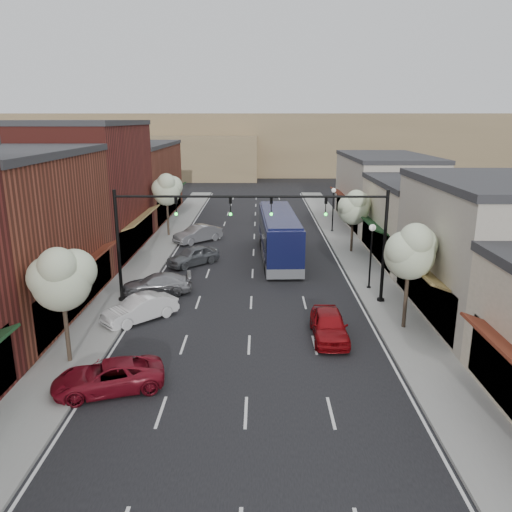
{
  "coord_description": "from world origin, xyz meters",
  "views": [
    {
      "loc": [
        0.52,
        -21.01,
        10.97
      ],
      "look_at": [
        0.28,
        10.89,
        2.2
      ],
      "focal_mm": 35.0,
      "sensor_mm": 36.0,
      "label": 1
    }
  ],
  "objects_px": {
    "signal_mast_left": "(157,230)",
    "tree_right_far": "(354,206)",
    "signal_mast_right": "(345,230)",
    "parked_car_b": "(140,309)",
    "red_hatchback": "(329,325)",
    "parked_car_e": "(198,234)",
    "tree_left_far": "(167,189)",
    "parked_car_d": "(193,256)",
    "parked_car_c": "(157,284)",
    "tree_right_near": "(411,250)",
    "lamp_post_far": "(333,202)",
    "coach_bus": "(279,235)",
    "lamp_post_near": "(371,246)",
    "tree_left_near": "(62,277)",
    "parked_car_a": "(108,377)"
  },
  "relations": [
    {
      "from": "tree_right_near",
      "to": "tree_left_far",
      "type": "distance_m",
      "value": 27.56
    },
    {
      "from": "lamp_post_near",
      "to": "red_hatchback",
      "type": "height_order",
      "value": "lamp_post_near"
    },
    {
      "from": "lamp_post_far",
      "to": "lamp_post_near",
      "type": "bearing_deg",
      "value": -90.0
    },
    {
      "from": "tree_right_near",
      "to": "tree_left_near",
      "type": "height_order",
      "value": "tree_right_near"
    },
    {
      "from": "signal_mast_left",
      "to": "tree_right_far",
      "type": "xyz_separation_m",
      "value": [
        13.97,
        11.95,
        -0.63
      ]
    },
    {
      "from": "red_hatchback",
      "to": "parked_car_b",
      "type": "bearing_deg",
      "value": 167.93
    },
    {
      "from": "tree_left_far",
      "to": "parked_car_b",
      "type": "relative_size",
      "value": 1.43
    },
    {
      "from": "lamp_post_far",
      "to": "parked_car_e",
      "type": "height_order",
      "value": "lamp_post_far"
    },
    {
      "from": "tree_right_near",
      "to": "parked_car_e",
      "type": "relative_size",
      "value": 1.27
    },
    {
      "from": "tree_right_far",
      "to": "lamp_post_far",
      "type": "bearing_deg",
      "value": 93.88
    },
    {
      "from": "parked_car_b",
      "to": "parked_car_e",
      "type": "distance_m",
      "value": 18.65
    },
    {
      "from": "tree_left_near",
      "to": "signal_mast_left",
      "type": "bearing_deg",
      "value": 71.9
    },
    {
      "from": "coach_bus",
      "to": "red_hatchback",
      "type": "relative_size",
      "value": 2.83
    },
    {
      "from": "tree_right_far",
      "to": "parked_car_b",
      "type": "relative_size",
      "value": 1.26
    },
    {
      "from": "lamp_post_near",
      "to": "parked_car_b",
      "type": "height_order",
      "value": "lamp_post_near"
    },
    {
      "from": "signal_mast_right",
      "to": "tree_left_near",
      "type": "distance_m",
      "value": 16.05
    },
    {
      "from": "tree_left_near",
      "to": "parked_car_e",
      "type": "relative_size",
      "value": 1.21
    },
    {
      "from": "signal_mast_right",
      "to": "coach_bus",
      "type": "distance_m",
      "value": 11.1
    },
    {
      "from": "signal_mast_right",
      "to": "parked_car_b",
      "type": "distance_m",
      "value": 12.77
    },
    {
      "from": "coach_bus",
      "to": "parked_car_d",
      "type": "height_order",
      "value": "coach_bus"
    },
    {
      "from": "tree_right_near",
      "to": "lamp_post_near",
      "type": "relative_size",
      "value": 1.34
    },
    {
      "from": "parked_car_d",
      "to": "signal_mast_right",
      "type": "bearing_deg",
      "value": 6.45
    },
    {
      "from": "signal_mast_right",
      "to": "tree_left_near",
      "type": "height_order",
      "value": "signal_mast_right"
    },
    {
      "from": "parked_car_c",
      "to": "signal_mast_right",
      "type": "bearing_deg",
      "value": 74.0
    },
    {
      "from": "lamp_post_near",
      "to": "parked_car_e",
      "type": "relative_size",
      "value": 0.95
    },
    {
      "from": "signal_mast_right",
      "to": "red_hatchback",
      "type": "height_order",
      "value": "signal_mast_right"
    },
    {
      "from": "signal_mast_left",
      "to": "signal_mast_right",
      "type": "bearing_deg",
      "value": 0.0
    },
    {
      "from": "tree_right_far",
      "to": "parked_car_b",
      "type": "distance_m",
      "value": 21.02
    },
    {
      "from": "parked_car_e",
      "to": "tree_left_far",
      "type": "bearing_deg",
      "value": -169.08
    },
    {
      "from": "parked_car_e",
      "to": "parked_car_d",
      "type": "bearing_deg",
      "value": -39.62
    },
    {
      "from": "parked_car_a",
      "to": "tree_left_near",
      "type": "bearing_deg",
      "value": -150.93
    },
    {
      "from": "coach_bus",
      "to": "lamp_post_near",
      "type": "bearing_deg",
      "value": -55.7
    },
    {
      "from": "signal_mast_right",
      "to": "parked_car_a",
      "type": "bearing_deg",
      "value": -137.63
    },
    {
      "from": "tree_right_near",
      "to": "red_hatchback",
      "type": "distance_m",
      "value": 5.74
    },
    {
      "from": "signal_mast_right",
      "to": "signal_mast_left",
      "type": "distance_m",
      "value": 11.24
    },
    {
      "from": "signal_mast_left",
      "to": "parked_car_d",
      "type": "bearing_deg",
      "value": 83.31
    },
    {
      "from": "signal_mast_left",
      "to": "parked_car_c",
      "type": "bearing_deg",
      "value": 108.44
    },
    {
      "from": "tree_right_far",
      "to": "parked_car_c",
      "type": "height_order",
      "value": "tree_right_far"
    },
    {
      "from": "tree_right_far",
      "to": "lamp_post_near",
      "type": "distance_m",
      "value": 9.51
    },
    {
      "from": "signal_mast_left",
      "to": "tree_left_far",
      "type": "bearing_deg",
      "value": 98.35
    },
    {
      "from": "tree_right_near",
      "to": "coach_bus",
      "type": "xyz_separation_m",
      "value": [
        -6.27,
        14.23,
        -2.5
      ]
    },
    {
      "from": "tree_left_near",
      "to": "parked_car_b",
      "type": "xyz_separation_m",
      "value": [
        2.07,
        5.17,
        -3.51
      ]
    },
    {
      "from": "parked_car_a",
      "to": "signal_mast_right",
      "type": "bearing_deg",
      "value": 114.71
    },
    {
      "from": "red_hatchback",
      "to": "tree_right_near",
      "type": "bearing_deg",
      "value": 15.59
    },
    {
      "from": "parked_car_d",
      "to": "parked_car_c",
      "type": "bearing_deg",
      "value": -57.56
    },
    {
      "from": "parked_car_e",
      "to": "tree_left_near",
      "type": "bearing_deg",
      "value": -50.96
    },
    {
      "from": "tree_left_far",
      "to": "coach_bus",
      "type": "distance_m",
      "value": 13.19
    },
    {
      "from": "parked_car_b",
      "to": "parked_car_e",
      "type": "xyz_separation_m",
      "value": [
        1.02,
        18.63,
        0.07
      ]
    },
    {
      "from": "parked_car_d",
      "to": "parked_car_e",
      "type": "bearing_deg",
      "value": 139.2
    },
    {
      "from": "lamp_post_near",
      "to": "parked_car_a",
      "type": "distance_m",
      "value": 18.87
    }
  ]
}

